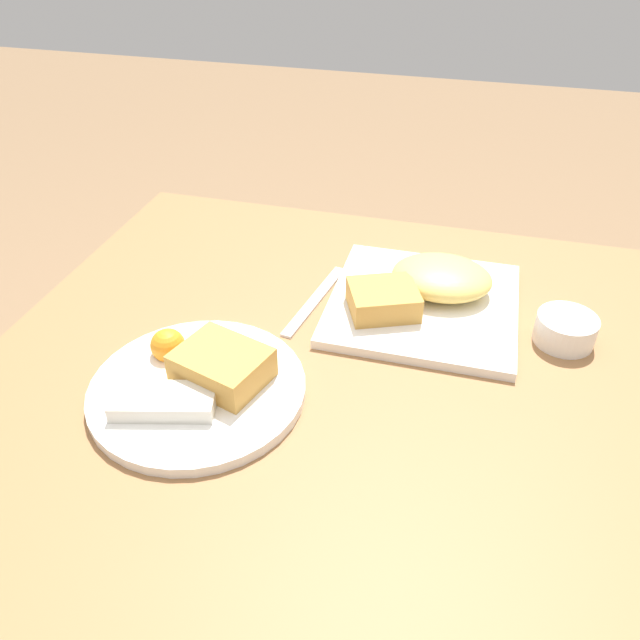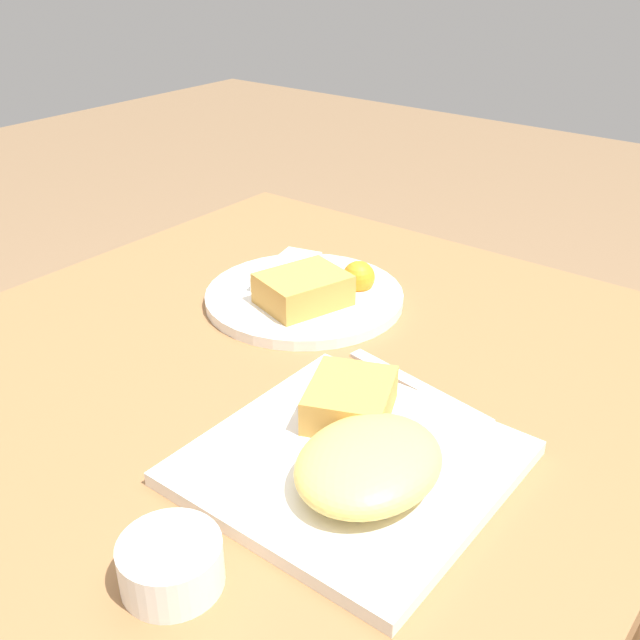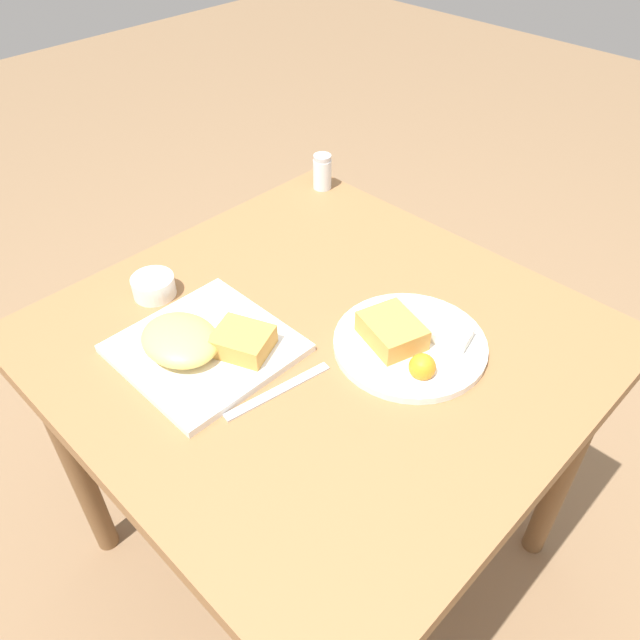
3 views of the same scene
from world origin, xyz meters
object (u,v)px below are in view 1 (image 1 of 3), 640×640
(plate_square_near, at_px, (425,293))
(plate_oval_far, at_px, (199,382))
(sauce_ramekin, at_px, (566,329))
(butter_knife, at_px, (315,300))

(plate_square_near, height_order, plate_oval_far, plate_square_near)
(plate_square_near, bearing_deg, plate_oval_far, 46.68)
(plate_oval_far, relative_size, sauce_ramekin, 3.29)
(butter_knife, bearing_deg, sauce_ramekin, 98.61)
(plate_oval_far, bearing_deg, butter_knife, -110.50)
(plate_square_near, xyz_separation_m, plate_oval_far, (0.24, 0.25, -0.01))
(plate_square_near, relative_size, sauce_ramekin, 3.32)
(plate_square_near, bearing_deg, butter_knife, 11.08)
(plate_oval_far, distance_m, butter_knife, 0.24)
(plate_square_near, height_order, sauce_ramekin, plate_square_near)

